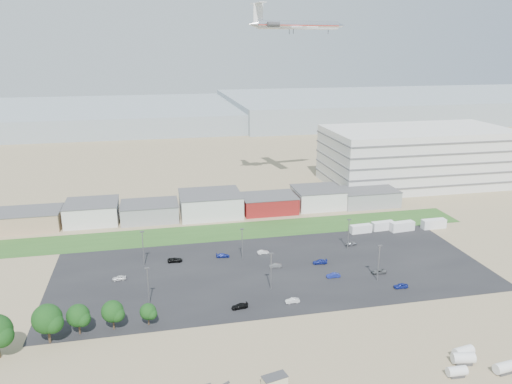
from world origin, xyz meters
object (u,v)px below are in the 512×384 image
object	(u,v)px
box_trailer_a	(361,229)
parked_car_3	(240,306)
parked_car_0	(379,271)
parked_car_1	(333,275)
parked_car_9	(175,260)
parked_car_2	(401,286)
parked_car_11	(263,252)
storage_tank_nw	(463,358)
parked_car_13	(292,301)
parked_car_6	(223,255)
parked_car_5	(119,278)
parked_car_7	(275,265)
portable_shed	(275,382)
parked_car_8	(351,244)
airliner	(298,25)
parked_car_12	(320,262)

from	to	relation	value
box_trailer_a	parked_car_3	distance (m)	63.39
parked_car_0	parked_car_1	xyz separation A→B (m)	(-13.13, 0.22, 0.06)
parked_car_9	parked_car_1	bearing A→B (deg)	-111.34
parked_car_2	parked_car_11	bearing A→B (deg)	-131.11
storage_tank_nw	box_trailer_a	xyz separation A→B (m)	(9.29, 71.13, 0.07)
parked_car_2	parked_car_13	size ratio (longest dim) A/B	1.06
parked_car_1	parked_car_6	distance (m)	33.61
box_trailer_a	parked_car_5	size ratio (longest dim) A/B	2.01
parked_car_7	parked_car_9	distance (m)	29.31
portable_shed	storage_tank_nw	xyz separation A→B (m)	(38.17, -1.03, 0.13)
parked_car_2	parked_car_8	xyz separation A→B (m)	(-1.51, 29.48, -0.02)
box_trailer_a	parked_car_13	xyz separation A→B (m)	(-35.53, -40.67, -0.80)
portable_shed	parked_car_8	xyz separation A→B (m)	(40.05, 60.40, -0.56)
box_trailer_a	parked_car_5	xyz separation A→B (m)	(-77.61, -19.19, -0.75)
parked_car_1	parked_car_5	xyz separation A→B (m)	(-56.74, 10.53, 0.00)
parked_car_7	parked_car_5	bearing A→B (deg)	-83.99
portable_shed	parked_car_13	xyz separation A→B (m)	(11.93, 29.42, -0.60)
parked_car_1	parked_car_0	bearing A→B (deg)	89.60
parked_car_11	airliner	bearing A→B (deg)	-30.04
parked_car_1	portable_shed	bearing A→B (deg)	-32.82
portable_shed	parked_car_6	world-z (taller)	portable_shed
storage_tank_nw	airliner	world-z (taller)	airliner
portable_shed	parked_car_7	xyz separation A→B (m)	(12.82, 49.83, -0.61)
parked_car_8	parked_car_3	bearing A→B (deg)	119.07
parked_car_2	parked_car_8	world-z (taller)	parked_car_2
parked_car_7	parked_car_11	distance (m)	10.08
parked_car_3	parked_car_11	size ratio (longest dim) A/B	1.18
parked_car_6	parked_car_7	distance (m)	16.90
parked_car_1	airliner	bearing A→B (deg)	171.85
parked_car_1	parked_car_13	xyz separation A→B (m)	(-14.66, -10.95, -0.04)
storage_tank_nw	airliner	size ratio (longest dim) A/B	0.11
box_trailer_a	parked_car_9	distance (m)	63.20
parked_car_2	parked_car_7	world-z (taller)	parked_car_2
parked_car_11	parked_car_12	world-z (taller)	parked_car_12
box_trailer_a	parked_car_11	size ratio (longest dim) A/B	2.13
parked_car_6	parked_car_11	xyz separation A→B (m)	(12.25, -0.09, -0.01)
parked_car_13	box_trailer_a	bearing A→B (deg)	137.90
parked_car_5	parked_car_8	xyz separation A→B (m)	(70.20, 9.50, -0.01)
parked_car_0	parked_car_8	size ratio (longest dim) A/B	1.11
portable_shed	parked_car_2	bearing A→B (deg)	23.37
parked_car_3	parked_car_1	bearing A→B (deg)	103.89
parked_car_0	parked_car_11	distance (m)	34.40
box_trailer_a	parked_car_1	distance (m)	36.33
parked_car_6	parked_car_7	world-z (taller)	parked_car_6
box_trailer_a	parked_car_9	world-z (taller)	box_trailer_a
parked_car_6	storage_tank_nw	bearing A→B (deg)	-139.74
box_trailer_a	parked_car_9	size ratio (longest dim) A/B	1.68
parked_car_12	parked_car_1	bearing A→B (deg)	8.46
airliner	parked_car_12	world-z (taller)	airliner
parked_car_7	parked_car_6	bearing A→B (deg)	-119.20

